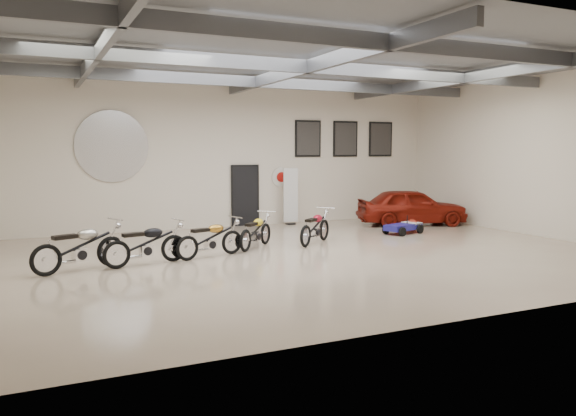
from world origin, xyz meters
name	(u,v)px	position (x,y,z in m)	size (l,w,h in m)	color
floor	(307,255)	(0.00, 0.00, 0.00)	(16.00, 12.00, 0.01)	#BDA890
ceiling	(308,57)	(0.00, 0.00, 5.00)	(16.00, 12.00, 0.01)	slate
back_wall	(231,155)	(0.00, 6.00, 2.50)	(16.00, 0.02, 5.00)	silver
right_wall	(537,156)	(8.00, 0.00, 2.50)	(0.02, 12.00, 5.00)	silver
ceiling_beams	(308,67)	(0.00, 0.00, 4.75)	(15.80, 11.80, 0.32)	#5A5C62
door	(245,196)	(0.50, 5.95, 1.05)	(0.92, 0.08, 2.10)	black
logo_plaque	(112,146)	(-4.00, 5.95, 2.80)	(2.30, 0.06, 1.16)	silver
poster_left	(308,139)	(3.00, 5.96, 3.10)	(1.05, 0.08, 1.35)	black
poster_mid	(345,139)	(4.60, 5.96, 3.10)	(1.05, 0.08, 1.35)	black
poster_right	(380,139)	(6.20, 5.96, 3.10)	(1.05, 0.08, 1.35)	black
oil_sign	(281,177)	(1.90, 5.95, 1.70)	(0.72, 0.10, 0.72)	white
banner_stand	(291,197)	(2.08, 5.50, 0.99)	(0.54, 0.22, 1.98)	white
motorcycle_silver	(80,246)	(-5.48, 0.41, 0.56)	(2.16, 0.67, 1.12)	silver
motorcycle_black	(146,243)	(-4.01, 0.44, 0.52)	(2.01, 0.62, 1.05)	silver
motorcycle_gold	(210,238)	(-2.37, 0.72, 0.50)	(1.91, 0.59, 1.00)	silver
motorcycle_yellow	(256,231)	(-0.83, 1.51, 0.48)	(1.85, 0.58, 0.96)	silver
motorcycle_red	(315,226)	(0.98, 1.45, 0.50)	(1.92, 0.60, 1.00)	silver
go_kart	(406,224)	(4.56, 2.00, 0.30)	(1.64, 0.74, 0.59)	navy
vintage_car	(412,207)	(6.00, 3.61, 0.66)	(3.86, 1.56, 1.32)	maroon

